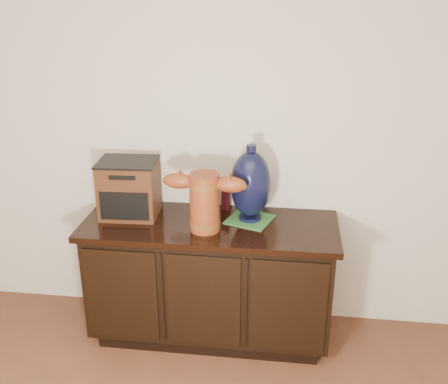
# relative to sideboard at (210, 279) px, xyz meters

# --- Properties ---
(sideboard) EXTENTS (1.46, 0.56, 0.75)m
(sideboard) POSITION_rel_sideboard_xyz_m (0.00, 0.00, 0.00)
(sideboard) COLOR black
(sideboard) RESTS_ON ground
(terracotta_vessel) EXTENTS (0.47, 0.18, 0.33)m
(terracotta_vessel) POSITION_rel_sideboard_xyz_m (-0.01, -0.08, 0.55)
(terracotta_vessel) COLOR brown
(terracotta_vessel) RESTS_ON sideboard
(tv_radio) EXTENTS (0.35, 0.29, 0.33)m
(tv_radio) POSITION_rel_sideboard_xyz_m (-0.48, 0.06, 0.53)
(tv_radio) COLOR #402010
(tv_radio) RESTS_ON sideboard
(green_mat) EXTENTS (0.30, 0.30, 0.01)m
(green_mat) POSITION_rel_sideboard_xyz_m (0.22, 0.07, 0.37)
(green_mat) COLOR #2C622D
(green_mat) RESTS_ON sideboard
(lamp_base) EXTENTS (0.29, 0.29, 0.44)m
(lamp_base) POSITION_rel_sideboard_xyz_m (0.22, 0.07, 0.59)
(lamp_base) COLOR black
(lamp_base) RESTS_ON green_mat
(spray_can) EXTENTS (0.06, 0.06, 0.16)m
(spray_can) POSITION_rel_sideboard_xyz_m (0.06, 0.21, 0.45)
(spray_can) COLOR #5D101B
(spray_can) RESTS_ON sideboard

